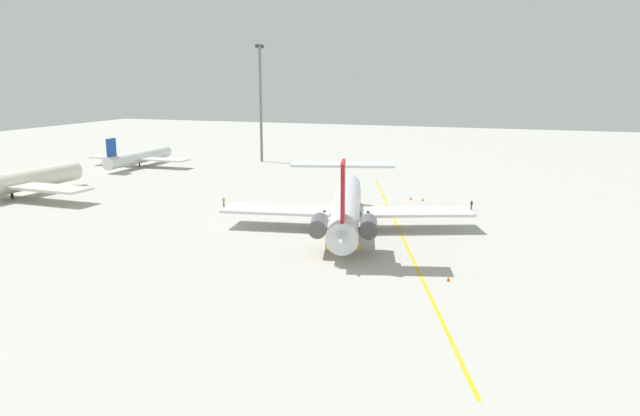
% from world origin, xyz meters
% --- Properties ---
extents(ground, '(364.01, 364.01, 0.00)m').
position_xyz_m(ground, '(0.00, 0.00, 0.00)').
color(ground, '#B7B5AD').
extents(main_jetliner, '(40.15, 35.96, 11.89)m').
position_xyz_m(main_jetliner, '(-5.76, 5.04, 3.24)').
color(main_jetliner, silver).
rests_on(main_jetliner, ground).
extents(airliner_mid_left, '(33.19, 32.74, 9.94)m').
position_xyz_m(airliner_mid_left, '(-2.37, 68.31, 2.93)').
color(airliner_mid_left, silver).
rests_on(airliner_mid_left, ground).
extents(airliner_mid_right, '(26.14, 25.78, 7.83)m').
position_xyz_m(airliner_mid_right, '(39.08, 71.01, 2.31)').
color(airliner_mid_right, white).
rests_on(airliner_mid_right, ground).
extents(ground_crew_near_nose, '(0.26, 0.37, 1.64)m').
position_xyz_m(ground_crew_near_nose, '(14.52, -10.32, 1.04)').
color(ground_crew_near_nose, black).
rests_on(ground_crew_near_nose, ground).
extents(ground_crew_near_tail, '(0.27, 0.41, 1.69)m').
position_xyz_m(ground_crew_near_tail, '(3.08, 29.22, 1.07)').
color(ground_crew_near_tail, black).
rests_on(ground_crew_near_tail, ground).
extents(safety_cone_nose, '(0.40, 0.40, 0.55)m').
position_xyz_m(safety_cone_nose, '(19.61, 0.75, 0.28)').
color(safety_cone_nose, '#EA590F').
rests_on(safety_cone_nose, ground).
extents(safety_cone_wingtip, '(0.40, 0.40, 0.55)m').
position_xyz_m(safety_cone_wingtip, '(19.32, -1.43, 0.28)').
color(safety_cone_wingtip, '#EA590F').
rests_on(safety_cone_wingtip, ground).
extents(safety_cone_tail, '(0.40, 0.40, 0.55)m').
position_xyz_m(safety_cone_tail, '(-23.15, -11.74, 0.28)').
color(safety_cone_tail, '#EA590F').
rests_on(safety_cone_tail, ground).
extents(taxiway_centreline, '(86.13, 29.51, 0.01)m').
position_xyz_m(taxiway_centreline, '(-4.65, -2.63, 0.00)').
color(taxiway_centreline, gold).
rests_on(taxiway_centreline, ground).
extents(light_mast, '(4.00, 0.70, 29.24)m').
position_xyz_m(light_mast, '(56.65, 46.81, 15.85)').
color(light_mast, slate).
rests_on(light_mast, ground).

